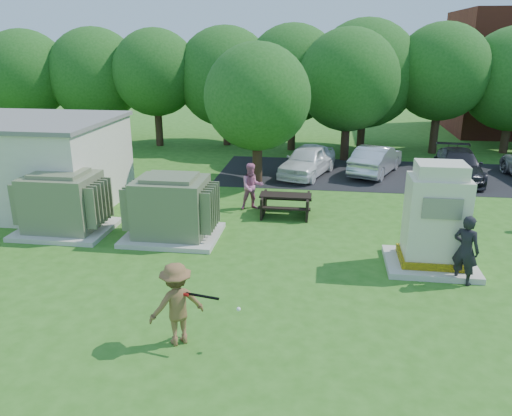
# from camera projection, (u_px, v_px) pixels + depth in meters

# --- Properties ---
(ground) EXTENTS (120.00, 120.00, 0.00)m
(ground) POSITION_uv_depth(u_px,v_px,m) (232.00, 315.00, 11.66)
(ground) COLOR #2D6619
(ground) RESTS_ON ground
(parking_strip) EXTENTS (20.00, 6.00, 0.01)m
(parking_strip) POSITION_uv_depth(u_px,v_px,m) (432.00, 177.00, 23.39)
(parking_strip) COLOR #232326
(parking_strip) RESTS_ON ground
(transformer_left) EXTENTS (3.00, 2.40, 2.07)m
(transformer_left) POSITION_uv_depth(u_px,v_px,m) (63.00, 204.00, 16.43)
(transformer_left) COLOR beige
(transformer_left) RESTS_ON ground
(transformer_right) EXTENTS (3.00, 2.40, 2.07)m
(transformer_right) POSITION_uv_depth(u_px,v_px,m) (172.00, 209.00, 15.94)
(transformer_right) COLOR beige
(transformer_right) RESTS_ON ground
(generator_cabinet) EXTENTS (2.47, 2.02, 3.01)m
(generator_cabinet) POSITION_uv_depth(u_px,v_px,m) (435.00, 223.00, 13.73)
(generator_cabinet) COLOR beige
(generator_cabinet) RESTS_ON ground
(picnic_table) EXTENTS (1.86, 1.39, 0.79)m
(picnic_table) POSITION_uv_depth(u_px,v_px,m) (286.00, 202.00, 18.11)
(picnic_table) COLOR black
(picnic_table) RESTS_ON ground
(batter) EXTENTS (1.35, 1.22, 1.82)m
(batter) POSITION_uv_depth(u_px,v_px,m) (177.00, 304.00, 10.32)
(batter) COLOR brown
(batter) RESTS_ON ground
(person_by_generator) EXTENTS (0.82, 0.77, 1.88)m
(person_by_generator) POSITION_uv_depth(u_px,v_px,m) (466.00, 250.00, 12.90)
(person_by_generator) COLOR black
(person_by_generator) RESTS_ON ground
(person_at_picnic) EXTENTS (1.05, 0.94, 1.77)m
(person_at_picnic) POSITION_uv_depth(u_px,v_px,m) (252.00, 187.00, 18.66)
(person_at_picnic) COLOR #C96A91
(person_at_picnic) RESTS_ON ground
(car_white) EXTENTS (2.93, 4.54, 1.44)m
(car_white) POSITION_uv_depth(u_px,v_px,m) (308.00, 160.00, 23.43)
(car_white) COLOR white
(car_white) RESTS_ON ground
(car_silver_a) EXTENTS (2.91, 4.44, 1.38)m
(car_silver_a) POSITION_uv_depth(u_px,v_px,m) (376.00, 160.00, 23.71)
(car_silver_a) COLOR silver
(car_silver_a) RESTS_ON ground
(car_dark) EXTENTS (2.24, 4.73, 1.33)m
(car_dark) POSITION_uv_depth(u_px,v_px,m) (458.00, 165.00, 22.78)
(car_dark) COLOR black
(car_dark) RESTS_ON ground
(batting_equipment) EXTENTS (1.29, 0.22, 0.35)m
(batting_equipment) POSITION_uv_depth(u_px,v_px,m) (203.00, 298.00, 10.10)
(batting_equipment) COLOR black
(batting_equipment) RESTS_ON ground
(tree_row) EXTENTS (41.30, 13.30, 7.30)m
(tree_row) POSITION_uv_depth(u_px,v_px,m) (324.00, 77.00, 27.45)
(tree_row) COLOR #47301E
(tree_row) RESTS_ON ground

